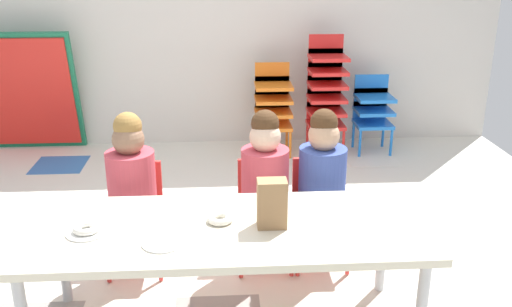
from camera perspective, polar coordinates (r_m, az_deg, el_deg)
ground_plane at (r=3.25m, az=-3.87°, el=-12.10°), size 5.21×4.82×0.02m
back_wall at (r=5.19m, az=-4.20°, el=14.59°), size 5.21×0.10×2.49m
craft_table at (r=2.54m, az=-3.18°, el=-8.28°), size 1.80×0.71×0.55m
seated_child_near_camera at (r=3.09m, az=-12.54°, el=-2.53°), size 0.32×0.31×0.92m
seated_child_middle_seat at (r=3.06m, az=0.91°, el=-2.27°), size 0.32×0.31×0.92m
seated_child_far_right at (r=3.10m, az=6.73°, el=-2.11°), size 0.32×0.32×0.92m
kid_chair_orange_stack at (r=4.95m, az=1.73°, el=5.15°), size 0.32×0.30×0.80m
kid_chair_red_stack at (r=4.99m, az=7.16°, el=6.54°), size 0.32×0.30×1.04m
kid_chair_blue_stack at (r=5.13m, az=11.79°, el=4.54°), size 0.32×0.30×0.68m
folded_activity_table at (r=5.39m, az=-22.34°, el=5.75°), size 0.90×0.29×1.09m
paper_bag_brown at (r=2.47m, az=1.63°, el=-5.11°), size 0.13×0.09×0.22m
paper_plate_near_edge at (r=2.56m, az=-16.84°, el=-7.66°), size 0.18×0.18×0.01m
paper_plate_center_table at (r=2.40m, az=-9.44°, el=-8.94°), size 0.18×0.18×0.01m
donut_powdered_on_plate at (r=2.55m, az=-16.89°, el=-7.27°), size 0.12×0.12×0.03m
donut_powdered_loose at (r=2.55m, az=-3.67°, el=-6.62°), size 0.12×0.12×0.03m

